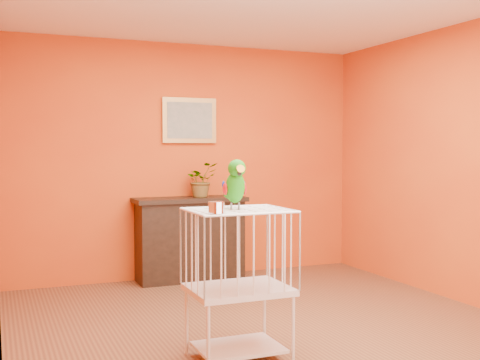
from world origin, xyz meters
name	(u,v)px	position (x,y,z in m)	size (l,w,h in m)	color
ground	(276,332)	(0.00, 0.00, 0.00)	(4.50, 4.50, 0.00)	brown
room_shell	(277,130)	(0.00, 0.00, 1.58)	(4.50, 4.50, 4.50)	#C94E12
console_cabinet	(190,239)	(-0.06, 2.04, 0.45)	(1.22, 0.44, 0.91)	black
potted_plant	(200,184)	(0.07, 2.07, 1.05)	(0.34, 0.38, 0.29)	#26722D
framed_picture	(190,120)	(0.00, 2.22, 1.75)	(0.62, 0.04, 0.50)	#C39345
birdcage	(239,282)	(-0.50, -0.45, 0.53)	(0.66, 0.51, 1.03)	silver
feed_cup	(216,207)	(-0.74, -0.66, 1.07)	(0.10, 0.10, 0.07)	silver
parrot	(235,184)	(-0.52, -0.43, 1.20)	(0.17, 0.31, 0.34)	#59544C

